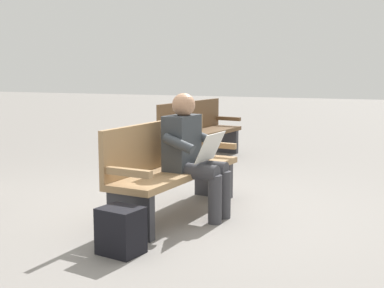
{
  "coord_description": "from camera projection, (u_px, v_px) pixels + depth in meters",
  "views": [
    {
      "loc": [
        4.51,
        1.92,
        1.42
      ],
      "look_at": [
        0.01,
        0.15,
        0.7
      ],
      "focal_mm": 48.53,
      "sensor_mm": 36.0,
      "label": 1
    }
  ],
  "objects": [
    {
      "name": "bench_near",
      "position": [
        171.0,
        167.0,
        5.02
      ],
      "size": [
        1.84,
        0.68,
        0.9
      ],
      "rotation": [
        0.0,
        0.0,
        -0.11
      ],
      "color": "#9E7A51",
      "rests_on": "ground"
    },
    {
      "name": "ground_plane",
      "position": [
        178.0,
        214.0,
        5.06
      ],
      "size": [
        40.0,
        40.0,
        0.0
      ],
      "primitive_type": "plane",
      "color": "gray"
    },
    {
      "name": "person_seated",
      "position": [
        192.0,
        152.0,
        4.89
      ],
      "size": [
        0.6,
        0.6,
        1.18
      ],
      "rotation": [
        0.0,
        0.0,
        -0.11
      ],
      "color": "#33383D",
      "rests_on": "ground"
    },
    {
      "name": "backpack",
      "position": [
        121.0,
        231.0,
        3.97
      ],
      "size": [
        0.34,
        0.36,
        0.36
      ],
      "rotation": [
        0.0,
        0.0,
        1.38
      ],
      "color": "black",
      "rests_on": "ground"
    },
    {
      "name": "bench_far",
      "position": [
        198.0,
        130.0,
        7.99
      ],
      "size": [
        1.85,
        0.75,
        0.9
      ],
      "rotation": [
        0.0,
        0.0,
        -0.15
      ],
      "color": "brown",
      "rests_on": "ground"
    }
  ]
}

